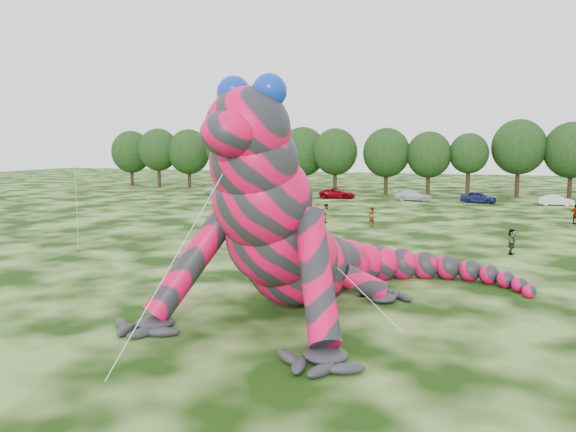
# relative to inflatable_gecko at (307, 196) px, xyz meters

# --- Properties ---
(ground) EXTENTS (240.00, 240.00, 0.00)m
(ground) POSITION_rel_inflatable_gecko_xyz_m (3.80, -0.24, -4.79)
(ground) COLOR #16330A
(ground) RESTS_ON ground
(inflatable_gecko) EXTENTS (18.76, 21.32, 9.59)m
(inflatable_gecko) POSITION_rel_inflatable_gecko_xyz_m (0.00, 0.00, 0.00)
(inflatable_gecko) COLOR #E70743
(inflatable_gecko) RESTS_ON ground
(tree_0) EXTENTS (6.91, 6.22, 9.51)m
(tree_0) POSITION_rel_inflatable_gecko_xyz_m (-50.76, 59.00, -0.04)
(tree_0) COLOR black
(tree_0) RESTS_ON ground
(tree_1) EXTENTS (6.74, 6.07, 9.81)m
(tree_1) POSITION_rel_inflatable_gecko_xyz_m (-44.55, 57.82, 0.11)
(tree_1) COLOR black
(tree_1) RESTS_ON ground
(tree_2) EXTENTS (7.04, 6.34, 9.64)m
(tree_2) POSITION_rel_inflatable_gecko_xyz_m (-39.22, 58.53, 0.03)
(tree_2) COLOR black
(tree_2) RESTS_ON ground
(tree_3) EXTENTS (5.81, 5.23, 9.44)m
(tree_3) POSITION_rel_inflatable_gecko_xyz_m (-31.91, 56.83, -0.07)
(tree_3) COLOR black
(tree_3) RESTS_ON ground
(tree_4) EXTENTS (6.22, 5.60, 9.06)m
(tree_4) POSITION_rel_inflatable_gecko_xyz_m (-25.84, 58.48, -0.27)
(tree_4) COLOR black
(tree_4) RESTS_ON ground
(tree_5) EXTENTS (7.16, 6.44, 9.80)m
(tree_5) POSITION_rel_inflatable_gecko_xyz_m (-19.32, 58.20, 0.10)
(tree_5) COLOR black
(tree_5) RESTS_ON ground
(tree_6) EXTENTS (6.52, 5.86, 9.49)m
(tree_6) POSITION_rel_inflatable_gecko_xyz_m (-13.75, 56.45, -0.05)
(tree_6) COLOR black
(tree_6) RESTS_ON ground
(tree_7) EXTENTS (6.68, 6.01, 9.48)m
(tree_7) POSITION_rel_inflatable_gecko_xyz_m (-6.28, 56.57, -0.06)
(tree_7) COLOR black
(tree_7) RESTS_ON ground
(tree_8) EXTENTS (6.14, 5.53, 8.94)m
(tree_8) POSITION_rel_inflatable_gecko_xyz_m (-0.42, 56.75, -0.32)
(tree_8) COLOR black
(tree_8) RESTS_ON ground
(tree_9) EXTENTS (5.27, 4.74, 8.68)m
(tree_9) POSITION_rel_inflatable_gecko_xyz_m (4.87, 57.11, -0.46)
(tree_9) COLOR black
(tree_9) RESTS_ON ground
(tree_10) EXTENTS (7.09, 6.38, 10.50)m
(tree_10) POSITION_rel_inflatable_gecko_xyz_m (11.20, 58.34, 0.46)
(tree_10) COLOR black
(tree_10) RESTS_ON ground
(tree_11) EXTENTS (7.01, 6.31, 10.07)m
(tree_11) POSITION_rel_inflatable_gecko_xyz_m (17.59, 57.96, 0.24)
(tree_11) COLOR black
(tree_11) RESTS_ON ground
(car_0) EXTENTS (4.56, 2.24, 1.50)m
(car_0) POSITION_rel_inflatable_gecko_xyz_m (-28.64, 48.82, -4.05)
(car_0) COLOR silver
(car_0) RESTS_ON ground
(car_1) EXTENTS (4.01, 1.76, 1.28)m
(car_1) POSITION_rel_inflatable_gecko_xyz_m (-18.01, 49.71, -4.15)
(car_1) COLOR black
(car_1) RESTS_ON ground
(car_2) EXTENTS (4.93, 2.53, 1.33)m
(car_2) POSITION_rel_inflatable_gecko_xyz_m (-11.26, 48.55, -4.13)
(car_2) COLOR #7E000B
(car_2) RESTS_ON ground
(car_3) EXTENTS (4.70, 2.17, 1.33)m
(car_3) POSITION_rel_inflatable_gecko_xyz_m (-1.43, 48.79, -4.13)
(car_3) COLOR silver
(car_3) RESTS_ON ground
(car_4) EXTENTS (4.46, 2.49, 1.43)m
(car_4) POSITION_rel_inflatable_gecko_xyz_m (6.47, 48.33, -4.08)
(car_4) COLOR #161C53
(car_4) RESTS_ON ground
(car_5) EXTENTS (3.80, 1.34, 1.25)m
(car_5) POSITION_rel_inflatable_gecko_xyz_m (15.11, 48.57, -4.17)
(car_5) COLOR silver
(car_5) RESTS_ON ground
(spectator_3) EXTENTS (1.10, 0.98, 1.79)m
(spectator_3) POSITION_rel_inflatable_gecko_xyz_m (14.99, 31.74, -3.90)
(spectator_3) COLOR gray
(spectator_3) RESTS_ON ground
(spectator_1) EXTENTS (0.73, 0.91, 1.77)m
(spectator_1) POSITION_rel_inflatable_gecko_xyz_m (-6.16, 25.09, -3.91)
(spectator_1) COLOR gray
(spectator_1) RESTS_ON ground
(spectator_4) EXTENTS (0.57, 0.86, 1.76)m
(spectator_4) POSITION_rel_inflatable_gecko_xyz_m (-12.05, 31.41, -3.92)
(spectator_4) COLOR gray
(spectator_4) RESTS_ON ground
(spectator_5) EXTENTS (0.85, 1.62, 1.67)m
(spectator_5) POSITION_rel_inflatable_gecko_xyz_m (9.12, 14.98, -3.96)
(spectator_5) COLOR gray
(spectator_5) RESTS_ON ground
(spectator_0) EXTENTS (0.66, 0.75, 1.72)m
(spectator_0) POSITION_rel_inflatable_gecko_xyz_m (-1.82, 23.97, -3.94)
(spectator_0) COLOR gray
(spectator_0) RESTS_ON ground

